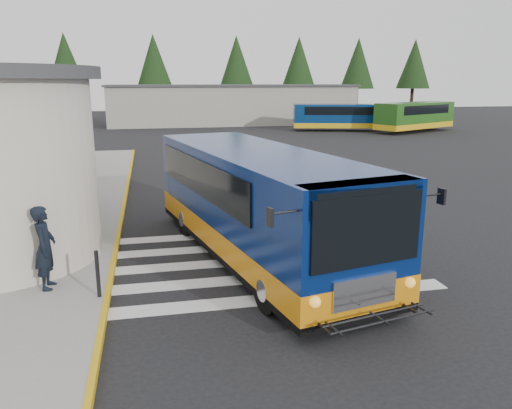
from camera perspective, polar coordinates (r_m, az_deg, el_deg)
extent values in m
plane|color=black|center=(14.02, 0.95, -5.22)|extent=(140.00, 140.00, 0.00)
cube|color=gold|center=(17.53, -15.10, -1.50)|extent=(0.12, 34.00, 0.16)
cube|color=black|center=(18.54, -22.71, 2.44)|extent=(0.08, 1.20, 2.20)
cube|color=#38383A|center=(18.26, -21.60, 6.53)|extent=(1.20, 1.80, 0.12)
cube|color=silver|center=(11.02, 2.18, -10.72)|extent=(8.00, 0.55, 0.01)
cube|color=silver|center=(12.09, 0.77, -8.40)|extent=(8.00, 0.55, 0.01)
cube|color=silver|center=(13.18, -0.39, -6.46)|extent=(8.00, 0.55, 0.01)
cube|color=silver|center=(14.29, -1.37, -4.82)|extent=(8.00, 0.55, 0.01)
cube|color=silver|center=(15.41, -2.20, -3.41)|extent=(8.00, 0.55, 0.01)
cube|color=gray|center=(55.69, -2.82, 11.26)|extent=(26.00, 8.00, 4.00)
cube|color=#38383A|center=(55.63, -2.84, 13.43)|extent=(26.40, 8.40, 0.20)
cylinder|color=black|center=(63.60, -20.56, 10.57)|extent=(0.44, 0.44, 3.60)
cone|color=black|center=(63.58, -20.96, 15.06)|extent=(4.40, 4.40, 6.40)
cylinder|color=black|center=(62.97, -11.37, 11.14)|extent=(0.44, 0.44, 3.60)
cone|color=black|center=(62.94, -11.60, 15.69)|extent=(4.40, 4.40, 6.40)
cylinder|color=black|center=(63.91, -2.20, 11.44)|extent=(0.44, 0.44, 3.60)
cone|color=black|center=(63.89, -2.24, 15.92)|extent=(4.40, 4.40, 6.40)
cylinder|color=black|center=(65.76, 4.82, 11.47)|extent=(0.44, 0.44, 3.60)
cone|color=black|center=(65.74, 4.92, 15.83)|extent=(4.40, 4.40, 6.40)
cylinder|color=black|center=(68.50, 11.37, 11.35)|extent=(0.44, 0.44, 3.60)
cone|color=black|center=(68.48, 11.58, 15.53)|extent=(4.40, 4.40, 6.40)
cylinder|color=black|center=(72.03, 17.34, 11.11)|extent=(0.44, 0.44, 3.60)
cone|color=black|center=(72.01, 17.64, 15.08)|extent=(4.40, 4.40, 6.40)
cube|color=#071B53|center=(13.04, 0.16, 0.84)|extent=(4.52, 9.73, 2.45)
cube|color=orange|center=(13.29, 0.15, -3.09)|extent=(4.56, 9.77, 0.58)
cube|color=black|center=(13.39, 0.15, -4.50)|extent=(4.54, 9.75, 0.23)
cube|color=black|center=(9.00, 12.64, -2.98)|extent=(2.26, 0.54, 1.30)
cube|color=silver|center=(9.39, 12.31, -9.72)|extent=(1.34, 0.35, 0.57)
cube|color=black|center=(13.24, -6.58, 3.14)|extent=(1.48, 6.74, 0.94)
cube|color=black|center=(14.25, 3.64, 3.97)|extent=(1.48, 6.74, 0.94)
cylinder|color=black|center=(10.24, 1.54, -9.68)|extent=(0.52, 1.05, 1.00)
cylinder|color=black|center=(11.35, 12.13, -7.56)|extent=(0.52, 1.05, 1.00)
cylinder|color=black|center=(15.42, -7.92, -1.62)|extent=(0.52, 1.05, 1.00)
cylinder|color=black|center=(16.18, -0.10, -0.74)|extent=(0.52, 1.05, 1.00)
cube|color=black|center=(8.11, 1.62, -1.44)|extent=(0.09, 0.19, 0.31)
cube|color=black|center=(10.20, 20.44, 0.88)|extent=(0.09, 0.19, 0.31)
imported|color=black|center=(11.81, -22.98, -4.55)|extent=(0.46, 0.69, 1.87)
cylinder|color=black|center=(11.08, -17.64, -7.57)|extent=(0.08, 0.08, 1.03)
cube|color=#072552|center=(48.27, 9.31, 9.99)|extent=(8.52, 4.15, 2.10)
cube|color=gold|center=(48.34, 9.27, 8.99)|extent=(8.55, 4.19, 0.46)
cube|color=black|center=(48.24, 9.33, 10.59)|extent=(6.76, 3.77, 0.73)
cube|color=#205015|center=(48.95, 17.72, 9.72)|extent=(9.08, 6.19, 2.28)
cube|color=gold|center=(49.02, 17.64, 8.65)|extent=(9.12, 6.23, 0.50)
cube|color=black|center=(48.92, 17.77, 10.35)|extent=(7.33, 5.35, 0.79)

